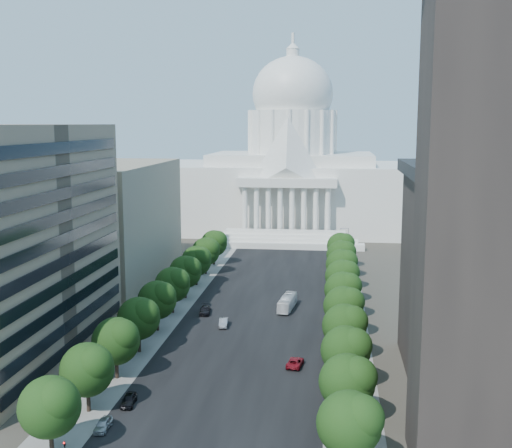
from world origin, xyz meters
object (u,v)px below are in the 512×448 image
at_px(city_bus, 287,303).
at_px(car_parked, 103,425).
at_px(car_dark_b, 205,310).
at_px(car_silver, 223,323).
at_px(car_red, 295,362).
at_px(car_dark_a, 129,400).

bearing_deg(city_bus, car_parked, -102.19).
height_order(car_parked, city_bus, city_bus).
bearing_deg(city_bus, car_dark_b, -155.34).
xyz_separation_m(car_parked, city_bus, (20.19, 58.64, 0.77)).
height_order(car_silver, car_parked, car_silver).
height_order(car_red, car_dark_b, car_dark_b).
relative_size(car_dark_a, city_bus, 0.42).
xyz_separation_m(car_red, car_parked, (-23.91, -25.48, 0.00)).
distance_m(car_red, city_bus, 33.38).
bearing_deg(car_dark_b, city_bus, 10.48).
relative_size(car_dark_a, car_dark_b, 0.85).
bearing_deg(car_dark_b, car_parked, -100.64).
bearing_deg(car_dark_b, car_red, -60.30).
distance_m(car_dark_a, car_dark_b, 45.38).
relative_size(car_silver, car_parked, 1.12).
bearing_deg(city_bus, car_dark_a, -103.89).
distance_m(car_silver, car_parked, 45.88).
bearing_deg(car_parked, city_bus, 69.45).
bearing_deg(car_parked, car_red, 45.26).
bearing_deg(city_bus, car_red, -76.79).
relative_size(car_dark_b, car_parked, 1.26).
relative_size(car_red, car_dark_b, 0.97).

